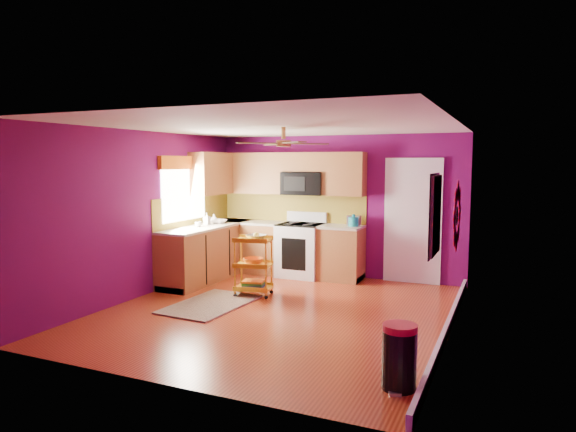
% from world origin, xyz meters
% --- Properties ---
extents(ground, '(5.00, 5.00, 0.00)m').
position_xyz_m(ground, '(0.00, 0.00, 0.00)').
color(ground, maroon).
rests_on(ground, ground).
extents(room_envelope, '(4.54, 5.04, 2.52)m').
position_xyz_m(room_envelope, '(0.03, 0.00, 1.63)').
color(room_envelope, '#600A52').
rests_on(room_envelope, ground).
extents(lower_cabinets, '(2.81, 2.31, 0.94)m').
position_xyz_m(lower_cabinets, '(-1.35, 1.82, 0.43)').
color(lower_cabinets, brown).
rests_on(lower_cabinets, ground).
extents(electric_range, '(0.76, 0.66, 1.13)m').
position_xyz_m(electric_range, '(-0.55, 2.17, 0.48)').
color(electric_range, white).
rests_on(electric_range, ground).
extents(upper_cabinetry, '(2.80, 2.30, 1.26)m').
position_xyz_m(upper_cabinetry, '(-1.24, 2.17, 1.80)').
color(upper_cabinetry, brown).
rests_on(upper_cabinetry, ground).
extents(left_window, '(0.08, 1.35, 1.08)m').
position_xyz_m(left_window, '(-2.22, 1.05, 1.74)').
color(left_window, white).
rests_on(left_window, ground).
extents(panel_door, '(0.95, 0.11, 2.15)m').
position_xyz_m(panel_door, '(1.35, 2.47, 1.02)').
color(panel_door, white).
rests_on(panel_door, ground).
extents(right_wall_art, '(0.04, 2.74, 1.04)m').
position_xyz_m(right_wall_art, '(2.23, -0.34, 1.44)').
color(right_wall_art, black).
rests_on(right_wall_art, ground).
extents(ceiling_fan, '(1.01, 1.01, 0.26)m').
position_xyz_m(ceiling_fan, '(0.00, 0.20, 2.29)').
color(ceiling_fan, '#BF8C3F').
rests_on(ceiling_fan, ground).
extents(shag_rug, '(0.97, 1.50, 0.02)m').
position_xyz_m(shag_rug, '(-1.02, -0.08, 0.01)').
color(shag_rug, black).
rests_on(shag_rug, ground).
extents(rolling_cart, '(0.61, 0.49, 0.98)m').
position_xyz_m(rolling_cart, '(-0.69, 0.64, 0.50)').
color(rolling_cart, gold).
rests_on(rolling_cart, ground).
extents(trash_can, '(0.40, 0.40, 0.59)m').
position_xyz_m(trash_can, '(2.00, -1.72, 0.30)').
color(trash_can, black).
rests_on(trash_can, ground).
extents(teal_kettle, '(0.18, 0.18, 0.21)m').
position_xyz_m(teal_kettle, '(0.40, 2.22, 1.02)').
color(teal_kettle, teal).
rests_on(teal_kettle, lower_cabinets).
extents(toaster, '(0.22, 0.15, 0.18)m').
position_xyz_m(toaster, '(0.39, 2.29, 1.03)').
color(toaster, beige).
rests_on(toaster, lower_cabinets).
extents(soap_bottle_a, '(0.10, 0.10, 0.21)m').
position_xyz_m(soap_bottle_a, '(-2.00, 1.38, 1.05)').
color(soap_bottle_a, '#EA3F72').
rests_on(soap_bottle_a, lower_cabinets).
extents(soap_bottle_b, '(0.13, 0.13, 0.17)m').
position_xyz_m(soap_bottle_b, '(-1.98, 1.59, 1.02)').
color(soap_bottle_b, white).
rests_on(soap_bottle_b, lower_cabinets).
extents(counter_dish, '(0.27, 0.27, 0.07)m').
position_xyz_m(counter_dish, '(-1.91, 1.65, 0.97)').
color(counter_dish, white).
rests_on(counter_dish, lower_cabinets).
extents(counter_cup, '(0.11, 0.11, 0.09)m').
position_xyz_m(counter_cup, '(-1.98, 1.09, 0.98)').
color(counter_cup, white).
rests_on(counter_cup, lower_cabinets).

